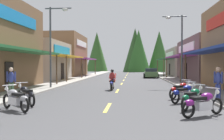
{
  "coord_description": "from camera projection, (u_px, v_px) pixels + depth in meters",
  "views": [
    {
      "loc": [
        1.1,
        -2.61,
        1.89
      ],
      "look_at": [
        -1.32,
        25.88,
        1.29
      ],
      "focal_mm": 39.33,
      "sensor_mm": 36.0,
      "label": 1
    }
  ],
  "objects": [
    {
      "name": "motorcycle_parked_right_0",
      "position": [
        203.0,
        103.0,
        8.95
      ],
      "size": [
        1.83,
        1.28,
        1.04
      ],
      "rotation": [
        0.0,
        0.0,
        0.59
      ],
      "color": "black",
      "rests_on": "ground"
    },
    {
      "name": "motorcycle_parked_left_1",
      "position": [
        16.0,
        99.0,
        10.13
      ],
      "size": [
        1.78,
        1.35,
        1.04
      ],
      "rotation": [
        0.0,
        0.0,
        2.51
      ],
      "color": "black",
      "rests_on": "ground"
    },
    {
      "name": "centerline_dashes",
      "position": [
        125.0,
        79.0,
        33.16
      ],
      "size": [
        0.16,
        58.01,
        0.01
      ],
      "color": "#E0C64C",
      "rests_on": "ground"
    },
    {
      "name": "sidewalk_right",
      "position": [
        179.0,
        81.0,
        27.13
      ],
      "size": [
        2.54,
        80.03,
        0.12
      ],
      "primitive_type": "cube",
      "color": "#9E9991",
      "rests_on": "ground"
    },
    {
      "name": "parked_car_curbside",
      "position": [
        151.0,
        73.0,
        35.9
      ],
      "size": [
        2.12,
        4.33,
        1.4
      ],
      "rotation": [
        0.0,
        0.0,
        1.55
      ],
      "color": "#4C723F",
      "rests_on": "ground"
    },
    {
      "name": "rider_cruising_lead",
      "position": [
        112.0,
        81.0,
        18.43
      ],
      "size": [
        0.6,
        2.14,
        1.57
      ],
      "rotation": [
        0.0,
        0.0,
        1.55
      ],
      "color": "black",
      "rests_on": "ground"
    },
    {
      "name": "motorcycle_parked_left_2",
      "position": [
        26.0,
        94.0,
        11.57
      ],
      "size": [
        1.58,
        1.59,
        1.04
      ],
      "rotation": [
        0.0,
        0.0,
        2.35
      ],
      "color": "black",
      "rests_on": "ground"
    },
    {
      "name": "streetlamp_left",
      "position": [
        54.0,
        36.0,
        19.16
      ],
      "size": [
        2.08,
        0.3,
        6.39
      ],
      "color": "#474C51",
      "rests_on": "ground"
    },
    {
      "name": "storefront_right_far",
      "position": [
        191.0,
        62.0,
        42.14
      ],
      "size": [
        8.95,
        11.31,
        4.68
      ],
      "color": "gray",
      "rests_on": "ground"
    },
    {
      "name": "ground",
      "position": [
        123.0,
        82.0,
        27.66
      ],
      "size": [
        9.87,
        80.03,
        0.1
      ],
      "primitive_type": "cube",
      "color": "#424244"
    },
    {
      "name": "sidewalk_left",
      "position": [
        69.0,
        81.0,
        28.18
      ],
      "size": [
        2.54,
        80.03,
        0.12
      ],
      "primitive_type": "cube",
      "color": "#9E9991",
      "rests_on": "ground"
    },
    {
      "name": "streetlamp_right",
      "position": [
        178.0,
        40.0,
        21.21
      ],
      "size": [
        2.08,
        0.3,
        6.18
      ],
      "color": "#474C51",
      "rests_on": "ground"
    },
    {
      "name": "storefront_left_far",
      "position": [
        64.0,
        55.0,
        41.45
      ],
      "size": [
        7.84,
        10.55,
        6.95
      ],
      "color": "brown",
      "rests_on": "ground"
    },
    {
      "name": "storefront_right_middle",
      "position": [
        223.0,
        60.0,
        29.07
      ],
      "size": [
        10.41,
        11.67,
        5.04
      ],
      "color": "brown",
      "rests_on": "ground"
    },
    {
      "name": "motorcycle_parked_right_3",
      "position": [
        181.0,
        90.0,
        13.79
      ],
      "size": [
        1.59,
        1.58,
        1.04
      ],
      "rotation": [
        0.0,
        0.0,
        0.78
      ],
      "color": "black",
      "rests_on": "ground"
    },
    {
      "name": "pedestrian_waiting",
      "position": [
        11.0,
        80.0,
        13.95
      ],
      "size": [
        0.57,
        0.27,
        1.75
      ],
      "rotation": [
        0.0,
        0.0,
        4.68
      ],
      "color": "#3F593F",
      "rests_on": "ground"
    },
    {
      "name": "storefront_left_middle",
      "position": [
        30.0,
        61.0,
        30.19
      ],
      "size": [
        10.07,
        9.11,
        4.72
      ],
      "color": "gray",
      "rests_on": "ground"
    },
    {
      "name": "treeline_backdrop",
      "position": [
        132.0,
        51.0,
        68.32
      ],
      "size": [
        24.1,
        10.98,
        12.05
      ],
      "color": "#2A5A23",
      "rests_on": "ground"
    },
    {
      "name": "motorcycle_parked_right_1",
      "position": [
        193.0,
        98.0,
        10.43
      ],
      "size": [
        1.39,
        1.76,
        1.04
      ],
      "rotation": [
        0.0,
        0.0,
        0.91
      ],
      "color": "black",
      "rests_on": "ground"
    },
    {
      "name": "motorcycle_parked_right_2",
      "position": [
        184.0,
        93.0,
        12.22
      ],
      "size": [
        1.64,
        1.53,
        1.04
      ],
      "rotation": [
        0.0,
        0.0,
        0.75
      ],
      "color": "black",
      "rests_on": "ground"
    },
    {
      "name": "pedestrian_browsing",
      "position": [
        218.0,
        81.0,
        12.5
      ],
      "size": [
        0.39,
        0.52,
        1.78
      ],
      "rotation": [
        0.0,
        0.0,
        3.6
      ],
      "color": "#333F8C",
      "rests_on": "ground"
    }
  ]
}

